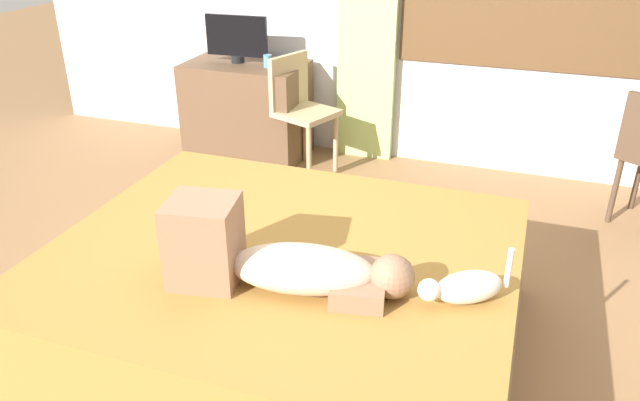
{
  "coord_description": "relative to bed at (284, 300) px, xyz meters",
  "views": [
    {
      "loc": [
        0.87,
        -2.03,
        1.91
      ],
      "look_at": [
        0.06,
        0.27,
        0.69
      ],
      "focal_mm": 34.83,
      "sensor_mm": 36.0,
      "label": 1
    }
  ],
  "objects": [
    {
      "name": "bed",
      "position": [
        0.0,
        0.0,
        0.0
      ],
      "size": [
        2.01,
        1.71,
        0.54
      ],
      "color": "#997A56",
      "rests_on": "ground"
    },
    {
      "name": "person_lying",
      "position": [
        0.09,
        -0.26,
        0.39
      ],
      "size": [
        0.94,
        0.4,
        0.34
      ],
      "color": "#CCB299",
      "rests_on": "bed"
    },
    {
      "name": "curtain_left",
      "position": [
        -0.3,
        2.38,
        0.9
      ],
      "size": [
        0.44,
        0.06,
        2.33
      ],
      "primitive_type": "cube",
      "color": "#ADCC75",
      "rests_on": "ground"
    },
    {
      "name": "tv_monitor",
      "position": [
        -1.23,
        2.1,
        0.66
      ],
      "size": [
        0.48,
        0.1,
        0.35
      ],
      "color": "black",
      "rests_on": "desk"
    },
    {
      "name": "cup",
      "position": [
        -0.96,
        2.05,
        0.52
      ],
      "size": [
        0.06,
        0.06,
        0.09
      ],
      "primitive_type": "cylinder",
      "color": "teal",
      "rests_on": "desk"
    },
    {
      "name": "cat",
      "position": [
        0.78,
        -0.14,
        0.34
      ],
      "size": [
        0.32,
        0.24,
        0.21
      ],
      "color": "silver",
      "rests_on": "bed"
    },
    {
      "name": "ground_plane",
      "position": [
        0.04,
        -0.07,
        -0.27
      ],
      "size": [
        16.0,
        16.0,
        0.0
      ],
      "primitive_type": "plane",
      "color": "olive"
    },
    {
      "name": "chair_by_desk",
      "position": [
        -0.68,
        1.95,
        0.24
      ],
      "size": [
        0.49,
        0.49,
        0.86
      ],
      "color": "tan",
      "rests_on": "ground"
    },
    {
      "name": "desk",
      "position": [
        -1.17,
        2.1,
        0.1
      ],
      "size": [
        0.9,
        0.56,
        0.74
      ],
      "color": "brown",
      "rests_on": "ground"
    }
  ]
}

